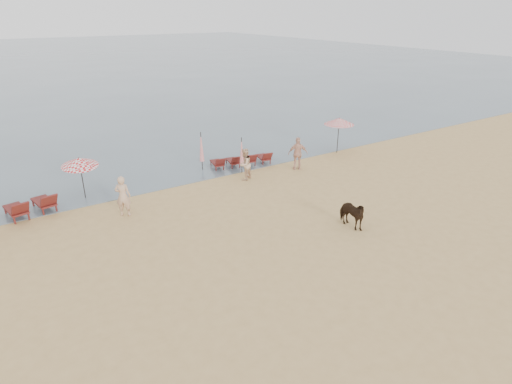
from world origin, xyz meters
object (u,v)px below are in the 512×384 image
at_px(cow, 351,214).
at_px(beachgoer_right_b, 298,154).
at_px(lounger_cluster_left, 31,205).
at_px(lounger_cluster_right, 242,160).
at_px(umbrella_closed_left, 242,151).
at_px(beachgoer_left, 123,196).
at_px(beachgoer_right_a, 245,164).
at_px(umbrella_closed_right, 201,147).
at_px(umbrella_open_right, 339,121).
at_px(umbrella_open_left_b, 79,162).

distance_m(cow, beachgoer_right_b, 7.38).
xyz_separation_m(lounger_cluster_left, beachgoer_right_b, (13.74, -1.70, 0.48)).
height_order(lounger_cluster_right, umbrella_closed_left, umbrella_closed_left).
relative_size(cow, beachgoer_left, 0.81).
bearing_deg(beachgoer_right_a, umbrella_closed_right, -92.13).
relative_size(beachgoer_left, beachgoer_right_b, 0.99).
bearing_deg(beachgoer_right_a, umbrella_closed_left, -140.79).
distance_m(umbrella_open_right, beachgoer_right_b, 4.38).
xyz_separation_m(umbrella_closed_right, beachgoer_right_b, (4.70, -2.86, -0.43)).
height_order(beachgoer_left, beachgoer_right_a, beachgoer_left).
height_order(beachgoer_right_a, beachgoer_right_b, beachgoer_right_b).
xyz_separation_m(lounger_cluster_left, cow, (11.22, -8.63, 0.17)).
bearing_deg(beachgoer_right_a, beachgoer_left, -21.74).
relative_size(lounger_cluster_right, cow, 2.43).
bearing_deg(lounger_cluster_right, umbrella_open_left_b, -169.34).
relative_size(umbrella_open_left_b, beachgoer_right_a, 1.25).
bearing_deg(cow, umbrella_closed_right, 100.19).
bearing_deg(beachgoer_right_b, cow, 100.04).
distance_m(umbrella_closed_right, beachgoer_left, 6.54).
bearing_deg(beachgoer_right_b, lounger_cluster_left, 23.03).
relative_size(umbrella_closed_left, beachgoer_right_a, 1.20).
bearing_deg(beachgoer_right_b, umbrella_closed_right, -1.19).
bearing_deg(beachgoer_right_b, umbrella_closed_left, 7.82).
bearing_deg(beachgoer_right_a, lounger_cluster_right, -145.26).
xyz_separation_m(lounger_cluster_right, cow, (-0.10, -9.16, 0.26)).
relative_size(umbrella_open_right, cow, 1.51).
bearing_deg(umbrella_closed_left, lounger_cluster_left, 177.50).
relative_size(umbrella_open_left_b, umbrella_open_right, 0.95).
distance_m(umbrella_open_right, beachgoer_right_a, 7.63).
bearing_deg(beachgoer_left, lounger_cluster_left, -0.18).
relative_size(lounger_cluster_left, umbrella_open_right, 0.96).
xyz_separation_m(umbrella_open_left_b, beachgoer_right_a, (7.93, -2.10, -1.01)).
bearing_deg(cow, lounger_cluster_right, 87.03).
bearing_deg(lounger_cluster_right, umbrella_open_right, 1.74).
bearing_deg(lounger_cluster_right, cow, -79.05).
distance_m(umbrella_closed_left, beachgoer_left, 7.46).
bearing_deg(umbrella_closed_left, umbrella_closed_right, 136.14).
bearing_deg(umbrella_closed_left, cow, -86.59).
bearing_deg(beachgoer_left, beachgoer_right_a, -139.72).
relative_size(lounger_cluster_right, umbrella_open_right, 1.61).
height_order(umbrella_closed_left, beachgoer_right_a, umbrella_closed_left).
relative_size(umbrella_closed_right, beachgoer_right_b, 1.18).
distance_m(lounger_cluster_right, beachgoer_left, 8.33).
height_order(lounger_cluster_left, beachgoer_right_a, beachgoer_right_a).
bearing_deg(beachgoer_left, umbrella_open_right, -140.19).
height_order(umbrella_open_left_b, cow, umbrella_open_left_b).
bearing_deg(umbrella_open_right, umbrella_closed_left, 168.33).
distance_m(lounger_cluster_left, umbrella_closed_right, 9.16).
relative_size(umbrella_closed_left, beachgoer_right_b, 1.09).
distance_m(lounger_cluster_right, umbrella_open_left_b, 9.02).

